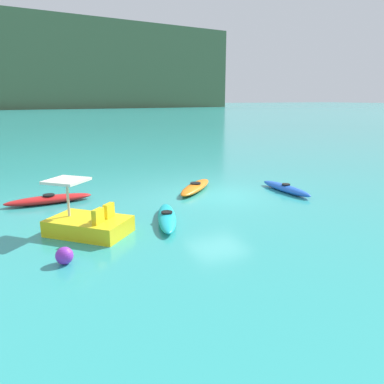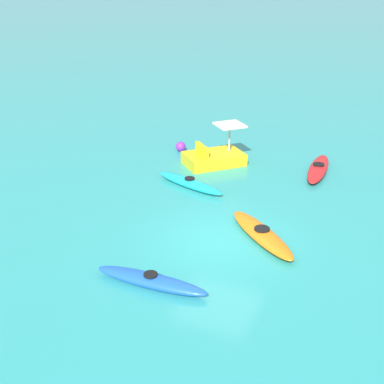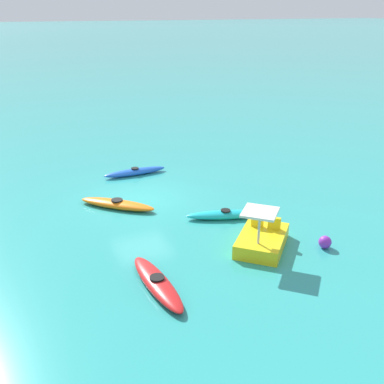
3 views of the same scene
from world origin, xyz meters
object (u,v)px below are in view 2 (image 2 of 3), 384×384
object	(u,v)px
kayak_red	(318,169)
kayak_blue	(151,280)
kayak_cyan	(190,183)
kayak_orange	(262,234)
buoy_purple	(181,147)
pedal_boat_yellow	(214,157)

from	to	relation	value
kayak_red	kayak_blue	xyz separation A→B (m)	(9.83, -2.45, -0.00)
kayak_red	kayak_cyan	bearing A→B (deg)	-50.40
kayak_orange	kayak_cyan	distance (m)	4.59
kayak_red	kayak_blue	world-z (taller)	same
kayak_cyan	buoy_purple	world-z (taller)	buoy_purple
kayak_blue	buoy_purple	world-z (taller)	buoy_purple
kayak_orange	buoy_purple	xyz separation A→B (m)	(-6.35, -5.65, 0.06)
kayak_orange	pedal_boat_yellow	xyz separation A→B (m)	(-5.41, -3.67, 0.17)
kayak_blue	pedal_boat_yellow	distance (m)	9.17
kayak_orange	buoy_purple	distance (m)	8.50
pedal_boat_yellow	kayak_cyan	bearing A→B (deg)	0.64
kayak_orange	pedal_boat_yellow	world-z (taller)	pedal_boat_yellow
kayak_orange	buoy_purple	world-z (taller)	buoy_purple
pedal_boat_yellow	buoy_purple	world-z (taller)	pedal_boat_yellow
kayak_blue	buoy_purple	distance (m)	10.61
kayak_orange	kayak_blue	world-z (taller)	same
kayak_cyan	buoy_purple	distance (m)	4.08
pedal_boat_yellow	buoy_purple	xyz separation A→B (m)	(-0.94, -1.98, -0.11)
kayak_blue	buoy_purple	size ratio (longest dim) A/B	7.07
kayak_blue	kayak_cyan	xyz separation A→B (m)	(-6.38, -1.71, 0.00)
kayak_cyan	pedal_boat_yellow	bearing A→B (deg)	-179.36
kayak_cyan	pedal_boat_yellow	xyz separation A→B (m)	(-2.61, -0.03, 0.17)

